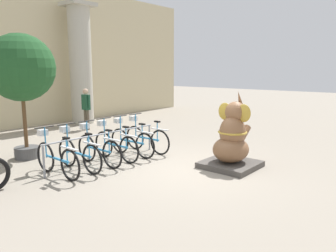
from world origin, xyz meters
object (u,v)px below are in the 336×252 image
(elephant_statue, at_px, (232,141))
(bicycle_1, at_px, (78,153))
(person_pedestrian, at_px, (86,105))
(bicycle_0, at_px, (56,158))
(bicycle_3, at_px, (115,144))
(bicycle_5, at_px, (146,138))
(bicycle_4, at_px, (131,141))
(bicycle_2, at_px, (98,148))
(potted_tree, at_px, (21,70))

(elephant_statue, bearing_deg, bicycle_1, 134.61)
(person_pedestrian, bearing_deg, bicycle_0, -132.45)
(bicycle_0, xyz_separation_m, bicycle_3, (1.74, 0.02, 0.00))
(bicycle_3, bearing_deg, bicycle_5, -1.26)
(bicycle_3, bearing_deg, bicycle_4, -0.40)
(bicycle_0, relative_size, person_pedestrian, 1.06)
(bicycle_3, relative_size, bicycle_5, 1.00)
(bicycle_2, distance_m, bicycle_4, 1.16)
(bicycle_2, relative_size, bicycle_4, 1.00)
(bicycle_1, distance_m, bicycle_3, 1.16)
(bicycle_4, bearing_deg, bicycle_3, 179.60)
(bicycle_0, relative_size, elephant_statue, 0.91)
(bicycle_0, height_order, bicycle_2, same)
(bicycle_3, xyz_separation_m, elephant_statue, (1.46, -2.67, 0.22))
(bicycle_2, relative_size, elephant_statue, 0.91)
(bicycle_0, xyz_separation_m, potted_tree, (0.31, 2.01, 1.95))
(bicycle_5, xyz_separation_m, potted_tree, (-2.59, 2.01, 1.95))
(person_pedestrian, xyz_separation_m, potted_tree, (-3.63, -2.30, 1.40))
(bicycle_3, bearing_deg, person_pedestrian, 62.80)
(bicycle_4, xyz_separation_m, potted_tree, (-2.01, 1.99, 1.95))
(bicycle_1, distance_m, person_pedestrian, 5.49)
(bicycle_5, distance_m, elephant_statue, 2.67)
(bicycle_2, relative_size, bicycle_5, 1.00)
(elephant_statue, distance_m, person_pedestrian, 7.01)
(person_pedestrian, bearing_deg, bicycle_5, -103.61)
(bicycle_3, bearing_deg, potted_tree, 125.71)
(bicycle_0, height_order, person_pedestrian, person_pedestrian)
(bicycle_2, height_order, bicycle_4, same)
(bicycle_2, distance_m, elephant_statue, 3.35)
(bicycle_5, xyz_separation_m, person_pedestrian, (1.04, 4.31, 0.55))
(bicycle_1, bearing_deg, person_pedestrian, 52.03)
(bicycle_3, height_order, elephant_statue, elephant_statue)
(bicycle_2, distance_m, person_pedestrian, 5.16)
(bicycle_4, distance_m, bicycle_5, 0.58)
(bicycle_1, relative_size, bicycle_5, 1.00)
(bicycle_1, bearing_deg, elephant_statue, -45.39)
(bicycle_3, distance_m, bicycle_4, 0.58)
(bicycle_4, bearing_deg, potted_tree, 135.25)
(bicycle_4, xyz_separation_m, bicycle_5, (0.58, -0.02, 0.00))
(bicycle_3, xyz_separation_m, person_pedestrian, (2.20, 4.29, 0.55))
(bicycle_0, relative_size, bicycle_5, 1.00)
(bicycle_2, bearing_deg, bicycle_4, 1.09)
(bicycle_1, height_order, bicycle_5, same)
(bicycle_0, relative_size, potted_tree, 0.52)
(elephant_statue, relative_size, person_pedestrian, 1.16)
(bicycle_4, distance_m, person_pedestrian, 4.62)
(bicycle_5, distance_m, potted_tree, 3.81)
(bicycle_0, height_order, potted_tree, potted_tree)
(person_pedestrian, bearing_deg, elephant_statue, -96.14)
(bicycle_2, xyz_separation_m, elephant_statue, (2.03, -2.65, 0.22))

